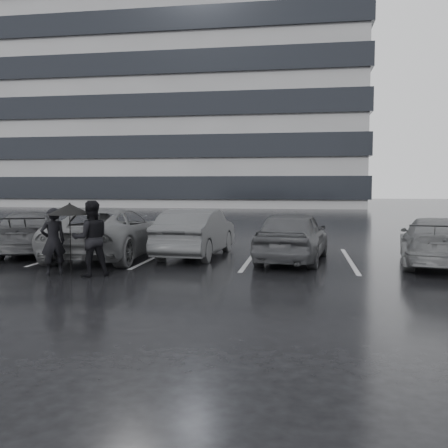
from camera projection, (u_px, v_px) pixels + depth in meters
name	position (u px, v px, depth m)	size (l,w,h in m)	color
ground	(216.00, 272.00, 12.13)	(160.00, 160.00, 0.00)	black
office_building	(108.00, 88.00, 61.77)	(61.00, 26.00, 29.00)	gray
car_main	(293.00, 236.00, 13.86)	(1.68, 4.17, 1.42)	black
car_west_a	(196.00, 233.00, 14.89)	(1.49, 4.26, 1.41)	#28282A
car_west_b	(111.00, 233.00, 14.66)	(2.41, 5.22, 1.45)	#48484A
car_west_c	(34.00, 233.00, 15.51)	(1.82, 4.48, 1.30)	black
car_east	(436.00, 241.00, 13.12)	(1.78, 4.39, 1.27)	#48484A
pedestrian_left	(53.00, 241.00, 11.74)	(0.58, 0.38, 1.58)	black
pedestrian_right	(91.00, 238.00, 11.53)	(0.85, 0.66, 1.75)	black
umbrella	(70.00, 209.00, 11.56)	(1.01, 1.01, 1.71)	black
stall_stripes	(204.00, 257.00, 14.71)	(19.72, 5.00, 0.00)	#ABABAD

